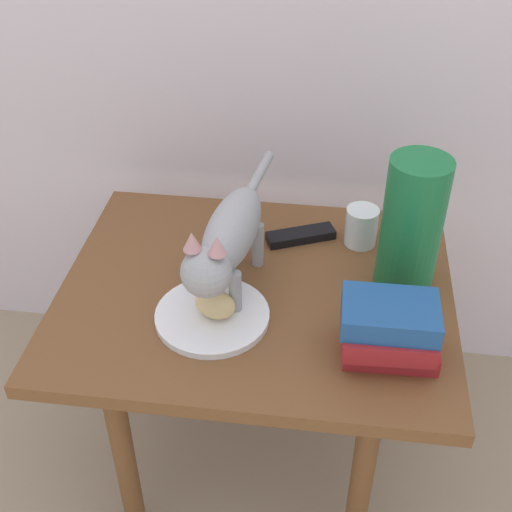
{
  "coord_description": "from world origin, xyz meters",
  "views": [
    {
      "loc": [
        0.13,
        -1.02,
        1.4
      ],
      "look_at": [
        0.0,
        0.0,
        0.61
      ],
      "focal_mm": 47.24,
      "sensor_mm": 36.0,
      "label": 1
    }
  ],
  "objects_px": {
    "side_table": "(256,314)",
    "bread_roll": "(215,304)",
    "candle_jar": "(361,228)",
    "cat": "(228,239)",
    "plate": "(212,316)",
    "green_vase": "(412,226)",
    "book_stack": "(389,330)",
    "tv_remote": "(301,236)"
  },
  "relations": [
    {
      "from": "book_stack",
      "to": "tv_remote",
      "type": "distance_m",
      "value": 0.38
    },
    {
      "from": "side_table",
      "to": "tv_remote",
      "type": "height_order",
      "value": "tv_remote"
    },
    {
      "from": "plate",
      "to": "candle_jar",
      "type": "xyz_separation_m",
      "value": [
        0.27,
        0.28,
        0.03
      ]
    },
    {
      "from": "cat",
      "to": "plate",
      "type": "bearing_deg",
      "value": -104.38
    },
    {
      "from": "tv_remote",
      "to": "bread_roll",
      "type": "bearing_deg",
      "value": -139.73
    },
    {
      "from": "bread_roll",
      "to": "book_stack",
      "type": "height_order",
      "value": "book_stack"
    },
    {
      "from": "tv_remote",
      "to": "green_vase",
      "type": "bearing_deg",
      "value": -53.03
    },
    {
      "from": "bread_roll",
      "to": "tv_remote",
      "type": "height_order",
      "value": "bread_roll"
    },
    {
      "from": "bread_roll",
      "to": "tv_remote",
      "type": "distance_m",
      "value": 0.31
    },
    {
      "from": "tv_remote",
      "to": "side_table",
      "type": "bearing_deg",
      "value": -136.47
    },
    {
      "from": "side_table",
      "to": "book_stack",
      "type": "bearing_deg",
      "value": -31.08
    },
    {
      "from": "plate",
      "to": "candle_jar",
      "type": "bearing_deg",
      "value": 45.85
    },
    {
      "from": "side_table",
      "to": "bread_roll",
      "type": "distance_m",
      "value": 0.16
    },
    {
      "from": "side_table",
      "to": "candle_jar",
      "type": "bearing_deg",
      "value": 41.68
    },
    {
      "from": "green_vase",
      "to": "candle_jar",
      "type": "height_order",
      "value": "green_vase"
    },
    {
      "from": "side_table",
      "to": "cat",
      "type": "xyz_separation_m",
      "value": [
        -0.05,
        -0.02,
        0.2
      ]
    },
    {
      "from": "side_table",
      "to": "green_vase",
      "type": "distance_m",
      "value": 0.36
    },
    {
      "from": "green_vase",
      "to": "bread_roll",
      "type": "bearing_deg",
      "value": -156.26
    },
    {
      "from": "side_table",
      "to": "book_stack",
      "type": "distance_m",
      "value": 0.32
    },
    {
      "from": "side_table",
      "to": "green_vase",
      "type": "relative_size",
      "value": 2.78
    },
    {
      "from": "plate",
      "to": "green_vase",
      "type": "height_order",
      "value": "green_vase"
    },
    {
      "from": "plate",
      "to": "bread_roll",
      "type": "distance_m",
      "value": 0.03
    },
    {
      "from": "tv_remote",
      "to": "plate",
      "type": "bearing_deg",
      "value": -141.01
    },
    {
      "from": "side_table",
      "to": "bread_roll",
      "type": "bearing_deg",
      "value": -121.66
    },
    {
      "from": "bread_roll",
      "to": "green_vase",
      "type": "height_order",
      "value": "green_vase"
    },
    {
      "from": "green_vase",
      "to": "cat",
      "type": "bearing_deg",
      "value": -167.32
    },
    {
      "from": "plate",
      "to": "candle_jar",
      "type": "distance_m",
      "value": 0.39
    },
    {
      "from": "side_table",
      "to": "cat",
      "type": "relative_size",
      "value": 1.64
    },
    {
      "from": "green_vase",
      "to": "tv_remote",
      "type": "bearing_deg",
      "value": 150.24
    },
    {
      "from": "side_table",
      "to": "bread_roll",
      "type": "relative_size",
      "value": 9.76
    },
    {
      "from": "plate",
      "to": "tv_remote",
      "type": "height_order",
      "value": "tv_remote"
    },
    {
      "from": "side_table",
      "to": "bread_roll",
      "type": "xyz_separation_m",
      "value": [
        -0.06,
        -0.1,
        0.11
      ]
    },
    {
      "from": "plate",
      "to": "bread_roll",
      "type": "relative_size",
      "value": 2.71
    },
    {
      "from": "side_table",
      "to": "cat",
      "type": "height_order",
      "value": "cat"
    },
    {
      "from": "side_table",
      "to": "bread_roll",
      "type": "height_order",
      "value": "bread_roll"
    },
    {
      "from": "bread_roll",
      "to": "cat",
      "type": "relative_size",
      "value": 0.17
    },
    {
      "from": "plate",
      "to": "green_vase",
      "type": "distance_m",
      "value": 0.41
    },
    {
      "from": "bread_roll",
      "to": "green_vase",
      "type": "relative_size",
      "value": 0.28
    },
    {
      "from": "book_stack",
      "to": "cat",
      "type": "bearing_deg",
      "value": 156.94
    },
    {
      "from": "side_table",
      "to": "cat",
      "type": "distance_m",
      "value": 0.21
    },
    {
      "from": "cat",
      "to": "book_stack",
      "type": "xyz_separation_m",
      "value": [
        0.3,
        -0.13,
        -0.07
      ]
    },
    {
      "from": "plate",
      "to": "book_stack",
      "type": "bearing_deg",
      "value": -9.1
    }
  ]
}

